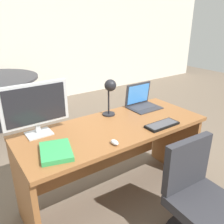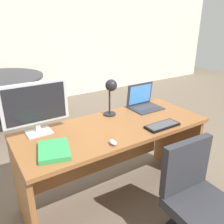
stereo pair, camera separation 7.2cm
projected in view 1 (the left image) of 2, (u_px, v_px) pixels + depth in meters
ground at (56, 136)px, 3.47m from camera, size 12.00×12.00×0.00m
back_wall at (12, 31)px, 4.24m from camera, size 10.00×0.10×2.80m
desk at (111, 146)px, 2.17m from camera, size 1.67×0.69×0.76m
monitor at (35, 106)px, 1.81m from camera, size 0.52×0.16×0.42m
laptop at (141, 100)px, 2.47m from camera, size 0.31×0.26×0.25m
keyboard at (162, 125)px, 2.04m from camera, size 0.31×0.13×0.02m
mouse at (115, 142)px, 1.74m from camera, size 0.04×0.08×0.03m
desk_lamp at (110, 90)px, 2.17m from camera, size 0.12×0.14×0.36m
book at (56, 151)px, 1.63m from camera, size 0.28×0.33×0.03m
office_chair at (199, 207)px, 1.76m from camera, size 0.56×0.56×0.82m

